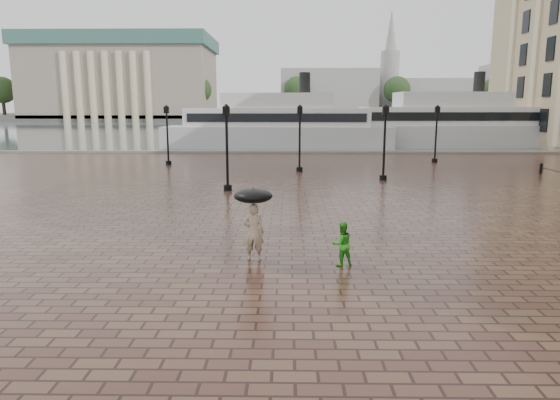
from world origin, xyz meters
The scene contains 13 objects.
ground centered at (0.00, 0.00, 0.00)m, with size 300.00×300.00×0.00m, color #3C221B.
harbour_water centered at (0.00, 92.00, 0.00)m, with size 240.00×240.00×0.00m, color #4B585B.
quay_edge centered at (0.00, 32.00, 0.00)m, with size 80.00×0.60×0.30m, color slate.
far_shore centered at (0.00, 160.00, 1.00)m, with size 300.00×60.00×2.00m, color #4C4C47.
museum centered at (-55.00, 144.61, 13.91)m, with size 57.00×32.50×26.00m.
distant_skyline centered at (48.14, 150.00, 9.45)m, with size 102.50×22.00×33.00m.
far_trees centered at (0.00, 138.00, 9.42)m, with size 188.00×8.00×13.50m.
street_lamps centered at (-1.60, 17.60, 2.33)m, with size 21.44×14.44×4.40m.
adult_pedestrian centered at (-3.78, -2.28, 0.84)m, with size 0.61×0.40×1.68m, color tan.
child_pedestrian centered at (-1.30, -2.73, 0.62)m, with size 0.61×0.47×1.25m, color green.
ferry_near centered at (-3.93, 37.97, 2.39)m, with size 24.37×6.46×7.95m.
ferry_far centered at (15.20, 40.07, 2.45)m, with size 25.16×7.29×8.16m.
umbrella centered at (-3.78, -2.28, 1.89)m, with size 1.10×1.10×1.14m.
Camera 1 is at (-2.81, -16.14, 4.37)m, focal length 32.00 mm.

